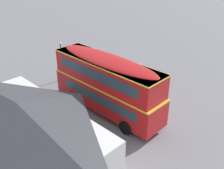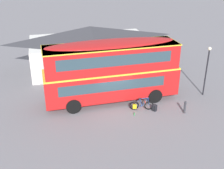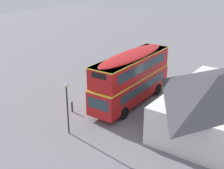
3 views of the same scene
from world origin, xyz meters
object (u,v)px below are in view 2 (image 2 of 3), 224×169
at_px(backpack_on_ground, 154,107).
at_px(water_bottle_green_metal, 134,114).
at_px(kerb_bollard, 185,107).
at_px(street_lamp, 207,66).
at_px(double_decker_bus, 112,69).
at_px(touring_bicycle, 141,105).

xyz_separation_m(backpack_on_ground, water_bottle_green_metal, (-1.65, -0.28, -0.16)).
bearing_deg(kerb_bollard, street_lamp, 37.84).
relative_size(street_lamp, kerb_bollard, 4.20).
relative_size(backpack_on_ground, water_bottle_green_metal, 2.17).
relative_size(double_decker_bus, backpack_on_ground, 19.01).
height_order(double_decker_bus, kerb_bollard, double_decker_bus).
xyz_separation_m(touring_bicycle, street_lamp, (5.79, 0.98, 2.19)).
bearing_deg(backpack_on_ground, water_bottle_green_metal, -170.41).
distance_m(street_lamp, kerb_bollard, 4.19).
xyz_separation_m(double_decker_bus, water_bottle_green_metal, (0.95, -2.66, -2.53)).
height_order(double_decker_bus, water_bottle_green_metal, double_decker_bus).
relative_size(backpack_on_ground, kerb_bollard, 0.55).
bearing_deg(street_lamp, water_bottle_green_metal, -165.91).
bearing_deg(street_lamp, kerb_bollard, -142.16).
relative_size(touring_bicycle, kerb_bollard, 1.79).
relative_size(double_decker_bus, touring_bicycle, 5.87).
distance_m(water_bottle_green_metal, street_lamp, 7.14).
bearing_deg(water_bottle_green_metal, kerb_bollard, -9.48).
bearing_deg(kerb_bollard, water_bottle_green_metal, 170.52).
bearing_deg(water_bottle_green_metal, backpack_on_ground, 9.59).
relative_size(backpack_on_ground, street_lamp, 0.13).
bearing_deg(touring_bicycle, double_decker_bus, 129.88).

